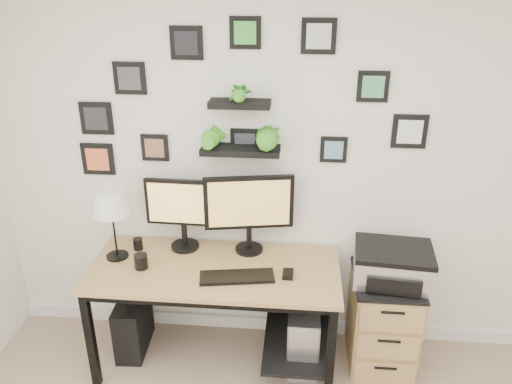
# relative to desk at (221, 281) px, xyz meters

# --- Properties ---
(room) EXTENTS (4.00, 4.00, 4.00)m
(room) POSITION_rel_desk_xyz_m (0.41, 0.32, -0.58)
(room) COLOR tan
(room) RESTS_ON ground
(desk) EXTENTS (1.60, 0.70, 0.75)m
(desk) POSITION_rel_desk_xyz_m (0.00, 0.00, 0.00)
(desk) COLOR tan
(desk) RESTS_ON ground
(monitor_left) EXTENTS (0.49, 0.20, 0.50)m
(monitor_left) POSITION_rel_desk_xyz_m (-0.28, 0.19, 0.42)
(monitor_left) COLOR black
(monitor_left) RESTS_ON desk
(monitor_right) EXTENTS (0.58, 0.22, 0.54)m
(monitor_right) POSITION_rel_desk_xyz_m (0.17, 0.19, 0.45)
(monitor_right) COLOR black
(monitor_right) RESTS_ON desk
(keyboard) EXTENTS (0.48, 0.22, 0.02)m
(keyboard) POSITION_rel_desk_xyz_m (0.13, -0.15, 0.14)
(keyboard) COLOR black
(keyboard) RESTS_ON desk
(mouse) EXTENTS (0.07, 0.10, 0.03)m
(mouse) POSITION_rel_desk_xyz_m (0.44, -0.09, 0.14)
(mouse) COLOR black
(mouse) RESTS_ON desk
(table_lamp) EXTENTS (0.24, 0.24, 0.48)m
(table_lamp) POSITION_rel_desk_xyz_m (-0.70, 0.03, 0.51)
(table_lamp) COLOR black
(table_lamp) RESTS_ON desk
(mug) EXTENTS (0.09, 0.09, 0.10)m
(mug) POSITION_rel_desk_xyz_m (-0.50, -0.09, 0.17)
(mug) COLOR black
(mug) RESTS_ON desk
(pen_cup) EXTENTS (0.06, 0.06, 0.08)m
(pen_cup) POSITION_rel_desk_xyz_m (-0.59, 0.14, 0.16)
(pen_cup) COLOR black
(pen_cup) RESTS_ON desk
(pc_tower_black) EXTENTS (0.20, 0.41, 0.41)m
(pc_tower_black) POSITION_rel_desk_xyz_m (-0.65, 0.03, -0.42)
(pc_tower_black) COLOR black
(pc_tower_black) RESTS_ON ground
(pc_tower_grey) EXTENTS (0.21, 0.47, 0.46)m
(pc_tower_grey) POSITION_rel_desk_xyz_m (0.55, 0.01, -0.40)
(pc_tower_grey) COLOR gray
(pc_tower_grey) RESTS_ON ground
(file_cabinet) EXTENTS (0.43, 0.53, 0.67)m
(file_cabinet) POSITION_rel_desk_xyz_m (1.08, 0.06, -0.29)
(file_cabinet) COLOR tan
(file_cabinet) RESTS_ON ground
(printer) EXTENTS (0.51, 0.43, 0.22)m
(printer) POSITION_rel_desk_xyz_m (1.10, 0.06, 0.15)
(printer) COLOR silver
(printer) RESTS_ON file_cabinet
(wall_decor) EXTENTS (2.24, 0.18, 1.03)m
(wall_decor) POSITION_rel_desk_xyz_m (0.09, 0.27, 1.04)
(wall_decor) COLOR black
(wall_decor) RESTS_ON ground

